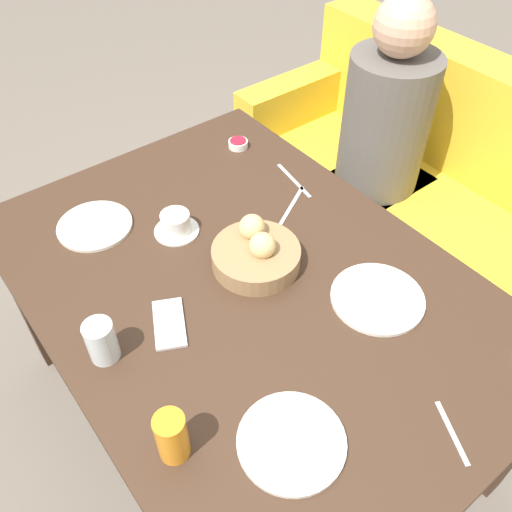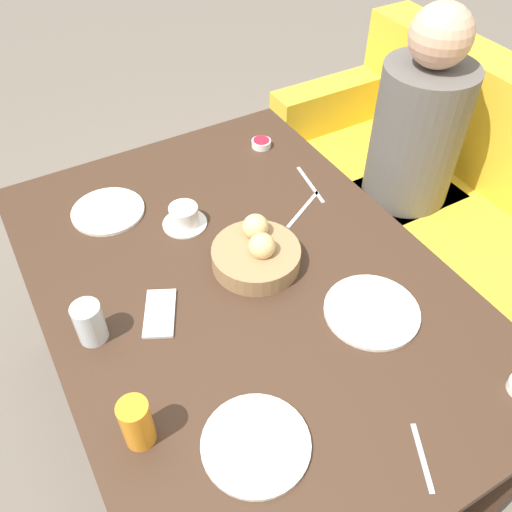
% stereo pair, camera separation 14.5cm
% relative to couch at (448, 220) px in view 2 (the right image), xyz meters
% --- Properties ---
extents(ground_plane, '(10.00, 10.00, 0.00)m').
position_rel_couch_xyz_m(ground_plane, '(0.19, -1.05, -0.32)').
color(ground_plane, '#6B6056').
extents(dining_table, '(1.43, 1.01, 0.71)m').
position_rel_couch_xyz_m(dining_table, '(0.19, -1.05, 0.32)').
color(dining_table, '#3D281C').
rests_on(dining_table, ground_plane).
extents(couch, '(1.52, 0.70, 0.88)m').
position_rel_couch_xyz_m(couch, '(0.00, 0.00, 0.00)').
color(couch, gold).
rests_on(couch, ground_plane).
extents(seated_person, '(0.32, 0.42, 1.16)m').
position_rel_couch_xyz_m(seated_person, '(-0.13, -0.15, 0.18)').
color(seated_person, '#23232D').
rests_on(seated_person, ground_plane).
extents(bread_basket, '(0.24, 0.24, 0.11)m').
position_rel_couch_xyz_m(bread_basket, '(0.16, -0.98, 0.43)').
color(bread_basket, '#99754C').
rests_on(bread_basket, dining_table).
extents(plate_near_left, '(0.22, 0.22, 0.01)m').
position_rel_couch_xyz_m(plate_near_left, '(-0.25, -1.27, 0.40)').
color(plate_near_left, silver).
rests_on(plate_near_left, dining_table).
extents(plate_near_right, '(0.23, 0.23, 0.01)m').
position_rel_couch_xyz_m(plate_near_right, '(0.61, -1.24, 0.40)').
color(plate_near_right, silver).
rests_on(plate_near_right, dining_table).
extents(plate_far_center, '(0.24, 0.24, 0.01)m').
position_rel_couch_xyz_m(plate_far_center, '(0.45, -0.82, 0.40)').
color(plate_far_center, silver).
rests_on(plate_far_center, dining_table).
extents(juice_glass, '(0.06, 0.06, 0.12)m').
position_rel_couch_xyz_m(juice_glass, '(0.47, -1.44, 0.46)').
color(juice_glass, orange).
rests_on(juice_glass, dining_table).
extents(water_tumbler, '(0.07, 0.07, 0.11)m').
position_rel_couch_xyz_m(water_tumbler, '(0.18, -1.45, 0.45)').
color(water_tumbler, silver).
rests_on(water_tumbler, dining_table).
extents(coffee_cup, '(0.13, 0.13, 0.06)m').
position_rel_couch_xyz_m(coffee_cup, '(-0.08, -1.09, 0.43)').
color(coffee_cup, white).
rests_on(coffee_cup, dining_table).
extents(jam_bowl_berry, '(0.07, 0.07, 0.03)m').
position_rel_couch_xyz_m(jam_bowl_berry, '(-0.32, -0.69, 0.41)').
color(jam_bowl_berry, white).
rests_on(jam_bowl_berry, dining_table).
extents(fork_silver, '(0.19, 0.04, 0.00)m').
position_rel_couch_xyz_m(fork_silver, '(-0.06, -0.67, 0.40)').
color(fork_silver, '#B7B7BC').
rests_on(fork_silver, dining_table).
extents(knife_silver, '(0.10, 0.17, 0.00)m').
position_rel_couch_xyz_m(knife_silver, '(0.03, -0.75, 0.40)').
color(knife_silver, '#B7B7BC').
rests_on(knife_silver, dining_table).
extents(spoon_coffee, '(0.13, 0.07, 0.00)m').
position_rel_couch_xyz_m(spoon_coffee, '(0.79, -0.97, 0.40)').
color(spoon_coffee, '#B7B7BC').
rests_on(spoon_coffee, dining_table).
extents(cell_phone, '(0.17, 0.13, 0.01)m').
position_rel_couch_xyz_m(cell_phone, '(0.19, -1.28, 0.40)').
color(cell_phone, silver).
rests_on(cell_phone, dining_table).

